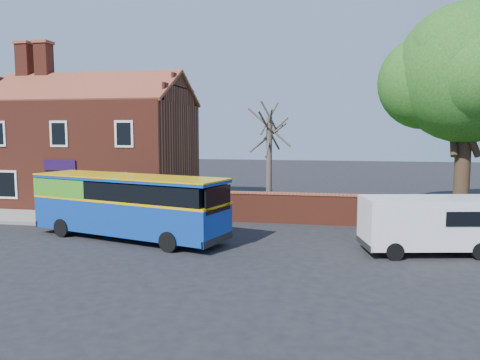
# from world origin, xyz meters

# --- Properties ---
(ground) EXTENTS (120.00, 120.00, 0.00)m
(ground) POSITION_xyz_m (0.00, 0.00, 0.00)
(ground) COLOR black
(ground) RESTS_ON ground
(pavement) EXTENTS (18.00, 3.50, 0.12)m
(pavement) POSITION_xyz_m (-7.00, 5.75, 0.06)
(pavement) COLOR gray
(pavement) RESTS_ON ground
(kerb) EXTENTS (18.00, 0.15, 0.14)m
(kerb) POSITION_xyz_m (-7.00, 4.00, 0.07)
(kerb) COLOR slate
(kerb) RESTS_ON ground
(grass_strip) EXTENTS (26.00, 12.00, 0.04)m
(grass_strip) POSITION_xyz_m (13.00, 13.00, 0.02)
(grass_strip) COLOR #426B28
(grass_strip) RESTS_ON ground
(shop_building) EXTENTS (12.30, 8.13, 10.50)m
(shop_building) POSITION_xyz_m (-7.02, 11.50, 3.41)
(shop_building) COLOR maroon
(shop_building) RESTS_ON ground
(boundary_wall) EXTENTS (22.00, 0.38, 1.60)m
(boundary_wall) POSITION_xyz_m (13.00, 7.00, 0.81)
(boundary_wall) COLOR maroon
(boundary_wall) RESTS_ON ground
(bus) EXTENTS (9.50, 4.79, 2.81)m
(bus) POSITION_xyz_m (-0.68, 2.24, 1.60)
(bus) COLOR #0E3A9C
(bus) RESTS_ON ground
(van_near) EXTENTS (5.31, 2.99, 2.20)m
(van_near) POSITION_xyz_m (12.11, 2.05, 1.23)
(van_near) COLOR white
(van_near) RESTS_ON ground
(large_tree) EXTENTS (9.59, 7.58, 11.69)m
(large_tree) POSITION_xyz_m (15.58, 11.04, 7.65)
(large_tree) COLOR black
(large_tree) RESTS_ON ground
(bare_tree) EXTENTS (2.28, 2.71, 6.07)m
(bare_tree) POSITION_xyz_m (4.95, 8.91, 3.11)
(bare_tree) COLOR #4C4238
(bare_tree) RESTS_ON ground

